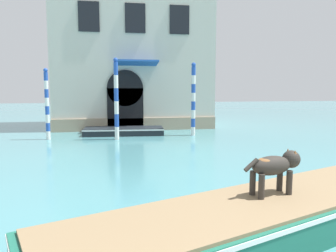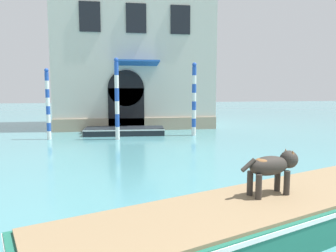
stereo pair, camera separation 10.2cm
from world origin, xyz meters
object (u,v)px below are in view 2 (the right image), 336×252
at_px(dog_on_deck, 273,166).
at_px(mooring_pole_2, 48,104).
at_px(boat_foreground, 261,216).
at_px(boat_moored_near_palazzo, 125,131).
at_px(mooring_pole_1, 194,99).
at_px(mooring_pole_0, 117,99).

distance_m(dog_on_deck, mooring_pole_2, 14.27).
distance_m(boat_foreground, boat_moored_near_palazzo, 14.22).
distance_m(mooring_pole_1, mooring_pole_2, 8.16).
height_order(boat_moored_near_palazzo, mooring_pole_0, mooring_pole_0).
relative_size(mooring_pole_0, mooring_pole_1, 1.03).
distance_m(boat_foreground, mooring_pole_1, 13.27).
height_order(boat_foreground, boat_moored_near_palazzo, boat_foreground).
height_order(dog_on_deck, mooring_pole_1, mooring_pole_1).
bearing_deg(mooring_pole_0, dog_on_deck, -76.52).
height_order(boat_foreground, mooring_pole_1, mooring_pole_1).
distance_m(dog_on_deck, mooring_pole_1, 12.90).
relative_size(boat_moored_near_palazzo, mooring_pole_0, 1.10).
xyz_separation_m(mooring_pole_0, mooring_pole_2, (-3.69, 0.66, -0.28)).
bearing_deg(mooring_pole_1, mooring_pole_0, -170.06).
bearing_deg(boat_moored_near_palazzo, dog_on_deck, -76.22).
bearing_deg(mooring_pole_2, dog_on_deck, -62.57).
bearing_deg(mooring_pole_0, mooring_pole_1, 9.94).
height_order(boat_moored_near_palazzo, mooring_pole_1, mooring_pole_1).
height_order(mooring_pole_0, mooring_pole_1, mooring_pole_0).
relative_size(boat_moored_near_palazzo, mooring_pole_2, 1.25).
xyz_separation_m(boat_foreground, dog_on_deck, (0.32, 0.24, 0.91)).
height_order(boat_foreground, mooring_pole_0, mooring_pole_0).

